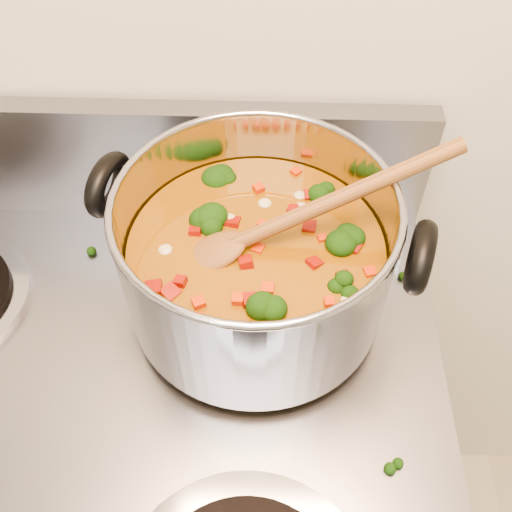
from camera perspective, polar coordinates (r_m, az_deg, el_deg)
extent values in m
cube|color=gray|center=(0.74, -13.90, 9.30)|extent=(0.77, 0.03, 0.16)
cylinder|color=#A5A5AD|center=(0.66, 0.17, -5.17)|extent=(0.19, 0.19, 0.01)
cylinder|color=black|center=(0.65, 0.17, -4.78)|extent=(0.15, 0.15, 0.01)
cylinder|color=#A2A2AA|center=(0.59, 0.00, 0.21)|extent=(0.28, 0.28, 0.15)
torus|color=#A2A2AA|center=(0.54, 0.00, 5.35)|extent=(0.28, 0.28, 0.01)
cylinder|color=#86520C|center=(0.62, 0.00, -1.55)|extent=(0.26, 0.26, 0.09)
torus|color=black|center=(0.61, -14.50, 6.93)|extent=(0.04, 0.08, 0.08)
torus|color=black|center=(0.54, 16.11, -0.09)|extent=(0.04, 0.08, 0.08)
ellipsoid|color=black|center=(0.64, -0.18, 6.64)|extent=(0.04, 0.04, 0.03)
ellipsoid|color=black|center=(0.59, -4.50, 2.46)|extent=(0.04, 0.04, 0.03)
ellipsoid|color=black|center=(0.62, -2.46, 5.34)|extent=(0.04, 0.04, 0.03)
ellipsoid|color=black|center=(0.60, -0.65, 2.74)|extent=(0.04, 0.04, 0.03)
ellipsoid|color=black|center=(0.64, -1.40, 6.56)|extent=(0.04, 0.04, 0.03)
ellipsoid|color=black|center=(0.63, 1.73, 5.62)|extent=(0.04, 0.04, 0.03)
ellipsoid|color=black|center=(0.55, -3.22, -3.05)|extent=(0.04, 0.04, 0.03)
ellipsoid|color=#9E2305|center=(0.52, 1.16, -7.65)|extent=(0.01, 0.01, 0.01)
ellipsoid|color=#9E2305|center=(0.62, 6.04, 4.60)|extent=(0.01, 0.01, 0.01)
ellipsoid|color=#9E2305|center=(0.59, 3.13, 1.96)|extent=(0.01, 0.01, 0.01)
ellipsoid|color=#9E2305|center=(0.63, 8.61, 5.48)|extent=(0.01, 0.01, 0.01)
ellipsoid|color=#9E2305|center=(0.59, -10.49, 1.51)|extent=(0.01, 0.01, 0.01)
ellipsoid|color=#9E2305|center=(0.59, -9.61, 0.65)|extent=(0.01, 0.01, 0.01)
ellipsoid|color=#9E2305|center=(0.54, -7.52, -5.03)|extent=(0.01, 0.01, 0.01)
ellipsoid|color=#9E2305|center=(0.61, 3.30, 3.95)|extent=(0.01, 0.01, 0.01)
ellipsoid|color=#9E2305|center=(0.61, 6.63, 4.25)|extent=(0.01, 0.01, 0.01)
ellipsoid|color=#9E2305|center=(0.61, -0.81, 4.20)|extent=(0.01, 0.01, 0.01)
ellipsoid|color=#9E2305|center=(0.58, -0.18, 0.63)|extent=(0.01, 0.01, 0.01)
ellipsoid|color=#9E2305|center=(0.62, -4.58, 5.39)|extent=(0.01, 0.01, 0.01)
ellipsoid|color=#9E2305|center=(0.56, -0.14, -0.89)|extent=(0.01, 0.01, 0.01)
ellipsoid|color=#9E2305|center=(0.52, 0.83, -6.83)|extent=(0.01, 0.01, 0.01)
ellipsoid|color=red|center=(0.58, 5.04, 0.32)|extent=(0.01, 0.01, 0.01)
ellipsoid|color=red|center=(0.56, 7.80, -2.47)|extent=(0.01, 0.01, 0.01)
ellipsoid|color=red|center=(0.58, 3.26, 1.21)|extent=(0.01, 0.01, 0.01)
ellipsoid|color=red|center=(0.55, 1.05, -3.10)|extent=(0.01, 0.01, 0.01)
ellipsoid|color=red|center=(0.55, -5.16, -3.35)|extent=(0.01, 0.01, 0.01)
ellipsoid|color=red|center=(0.65, -0.78, 7.42)|extent=(0.01, 0.01, 0.01)
ellipsoid|color=red|center=(0.56, 0.13, -0.88)|extent=(0.01, 0.01, 0.01)
ellipsoid|color=red|center=(0.64, 5.48, 7.07)|extent=(0.01, 0.01, 0.01)
ellipsoid|color=red|center=(0.53, -3.52, -6.10)|extent=(0.01, 0.01, 0.01)
ellipsoid|color=red|center=(0.63, -2.70, 6.46)|extent=(0.01, 0.01, 0.01)
ellipsoid|color=red|center=(0.59, 2.33, 1.96)|extent=(0.01, 0.01, 0.01)
ellipsoid|color=red|center=(0.56, 0.83, -1.32)|extent=(0.01, 0.01, 0.01)
ellipsoid|color=#CAB88B|center=(0.66, -3.01, 8.65)|extent=(0.02, 0.02, 0.01)
ellipsoid|color=#CAB88B|center=(0.58, -6.36, 0.63)|extent=(0.02, 0.02, 0.01)
ellipsoid|color=#CAB88B|center=(0.62, 8.15, 4.89)|extent=(0.02, 0.02, 0.01)
ellipsoid|color=#CAB88B|center=(0.63, 4.99, 5.91)|extent=(0.02, 0.02, 0.01)
ellipsoid|color=#CAB88B|center=(0.58, 9.40, 0.07)|extent=(0.02, 0.02, 0.01)
ellipsoid|color=#CAB88B|center=(0.61, 10.92, 2.80)|extent=(0.02, 0.02, 0.01)
ellipsoid|color=#CAB88B|center=(0.51, -2.92, -8.56)|extent=(0.02, 0.02, 0.01)
ellipsoid|color=#CAB88B|center=(0.53, 5.29, -5.72)|extent=(0.02, 0.02, 0.01)
ellipsoid|color=brown|center=(0.58, -4.34, 0.29)|extent=(0.09, 0.07, 0.04)
cylinder|color=brown|center=(0.57, 7.84, 5.52)|extent=(0.25, 0.08, 0.11)
ellipsoid|color=black|center=(0.63, 17.06, -12.88)|extent=(0.01, 0.01, 0.01)
ellipsoid|color=black|center=(0.75, 6.12, 3.71)|extent=(0.01, 0.01, 0.01)
ellipsoid|color=black|center=(0.60, 6.83, -16.22)|extent=(0.01, 0.01, 0.01)
ellipsoid|color=black|center=(0.67, 15.26, -6.83)|extent=(0.01, 0.01, 0.01)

